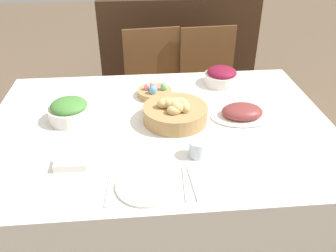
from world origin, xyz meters
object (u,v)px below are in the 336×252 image
fork (108,188)px  egg_basket (155,92)px  drinking_cup (198,149)px  green_salad_bowl (70,110)px  chair_far_center (155,86)px  beet_salad_bowl (222,76)px  dinner_plate (147,185)px  butter_dish (71,163)px  chair_far_right (210,84)px  sideboard (177,50)px  bread_basket (175,112)px  knife (185,183)px  ham_platter (242,113)px  spoon (193,183)px

fork → egg_basket: bearing=77.1°
drinking_cup → green_salad_bowl: bearing=148.6°
chair_far_center → green_salad_bowl: size_ratio=4.26×
beet_salad_bowl → fork: (-0.62, -0.86, -0.05)m
fork → green_salad_bowl: bearing=115.1°
dinner_plate → drinking_cup: drinking_cup is taller
beet_salad_bowl → butter_dish: beet_salad_bowl is taller
chair_far_right → chair_far_center: size_ratio=1.00×
sideboard → bread_basket: bearing=-96.9°
egg_basket → beet_salad_bowl: beet_salad_bowl is taller
green_salad_bowl → drinking_cup: green_salad_bowl is taller
chair_far_center → knife: bearing=-94.6°
bread_basket → green_salad_bowl: 0.51m
ham_platter → butter_dish: bearing=-157.5°
green_salad_bowl → spoon: bearing=-44.8°
spoon → sideboard: bearing=81.8°
ham_platter → chair_far_center: bearing=112.5°
beet_salad_bowl → spoon: bearing=-109.1°
dinner_plate → bread_basket: bearing=71.4°
beet_salad_bowl → knife: size_ratio=1.00×
egg_basket → dinner_plate: egg_basket is taller
egg_basket → knife: size_ratio=0.94×
ham_platter → chair_far_right: bearing=87.7°
fork → butter_dish: 0.21m
chair_far_right → green_salad_bowl: 1.27m
spoon → green_salad_bowl: bearing=131.8°
drinking_cup → chair_far_center: bearing=95.1°
bread_basket → fork: (-0.30, -0.46, -0.05)m
dinner_plate → spoon: 0.17m
sideboard → egg_basket: size_ratio=7.20×
beet_salad_bowl → chair_far_right: bearing=84.1°
butter_dish → beet_salad_bowl: bearing=43.0°
egg_basket → spoon: bearing=-82.4°
butter_dish → sideboard: bearing=71.6°
ham_platter → spoon: ham_platter is taller
fork → dinner_plate: bearing=3.3°
fork → ham_platter: bearing=40.1°
ham_platter → beet_salad_bowl: 0.39m
egg_basket → dinner_plate: (-0.07, -0.74, -0.02)m
chair_far_right → egg_basket: 0.84m
egg_basket → ham_platter: (0.42, -0.27, -0.00)m
green_salad_bowl → dinner_plate: 0.63m
chair_far_center → bread_basket: chair_far_center is taller
chair_far_right → spoon: chair_far_right is taller
green_salad_bowl → spoon: 0.74m
ham_platter → drinking_cup: 0.40m
chair_far_center → knife: chair_far_center is taller
drinking_cup → bread_basket: bearing=102.2°
drinking_cup → butter_dish: drinking_cup is taller
beet_salad_bowl → fork: bearing=-125.4°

